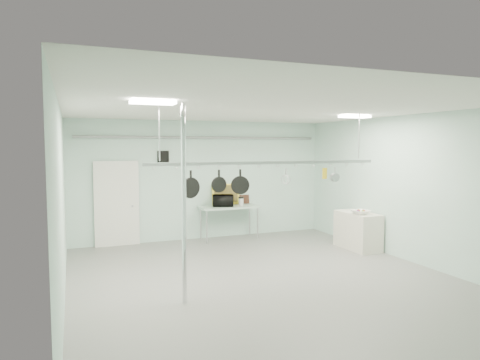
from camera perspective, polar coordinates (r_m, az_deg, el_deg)
name	(u,v)px	position (r m, az deg, el deg)	size (l,w,h in m)	color
floor	(265,280)	(8.29, 3.36, -13.16)	(8.00, 8.00, 0.00)	gray
ceiling	(266,109)	(7.93, 3.46, 9.39)	(7.00, 8.00, 0.02)	silver
back_wall	(204,180)	(11.67, -4.89, -0.01)	(7.00, 0.02, 3.20)	silver
right_wall	(412,189)	(9.93, 21.98, -1.10)	(0.02, 8.00, 3.20)	silver
door	(117,205)	(11.24, -16.11, -3.16)	(1.10, 0.10, 2.20)	silver
wall_vent	(163,157)	(11.35, -10.21, 3.10)	(0.30, 0.04, 0.30)	black
conduit_pipe	(204,138)	(11.55, -4.80, 5.66)	(0.07, 0.07, 6.60)	gray
chrome_pole	(184,204)	(6.82, -7.49, -3.23)	(0.08, 0.08, 3.20)	silver
prep_table	(229,209)	(11.58, -1.45, -3.85)	(1.60, 0.70, 0.91)	#A7C4B0
side_cabinet	(358,231)	(10.94, 15.41, -6.54)	(0.60, 1.20, 0.90)	silver
pot_rack	(268,161)	(8.26, 3.81, 2.52)	(4.80, 0.06, 1.00)	#B7B7BC
light_panel_left	(153,102)	(6.49, -11.55, 10.13)	(0.65, 0.30, 0.05)	white
light_panel_right	(355,116)	(9.67, 15.04, 8.18)	(0.65, 0.30, 0.05)	white
microwave	(223,201)	(11.52, -2.26, -2.76)	(0.55, 0.37, 0.31)	black
coffee_canister	(241,202)	(11.70, 0.13, -2.92)	(0.14, 0.14, 0.19)	silver
painting_large	(226,194)	(11.81, -1.94, -1.91)	(0.78, 0.05, 0.58)	gold
painting_small	(244,199)	(12.03, 0.52, -2.59)	(0.30, 0.04, 0.25)	#381E13
fruit_bowl	(361,212)	(10.59, 15.79, -4.15)	(0.42, 0.42, 0.10)	white
skillet_left	(191,184)	(7.75, -6.58, -0.53)	(0.38, 0.06, 0.50)	black
skillet_mid	(219,180)	(7.90, -2.82, -0.06)	(0.29, 0.06, 0.40)	black
skillet_right	(240,182)	(8.05, 0.03, -0.21)	(0.34, 0.06, 0.47)	black
whisk	(286,177)	(8.45, 6.13, 0.45)	(0.19, 0.19, 0.33)	#B3B2B7
grater	(325,173)	(8.89, 11.22, 0.87)	(0.10, 0.02, 0.24)	gold
saucepan	(335,175)	(9.03, 12.52, 0.68)	(0.18, 0.10, 0.31)	silver
fruit_cluster	(361,211)	(10.59, 15.79, -3.94)	(0.24, 0.24, 0.09)	#9C0E11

